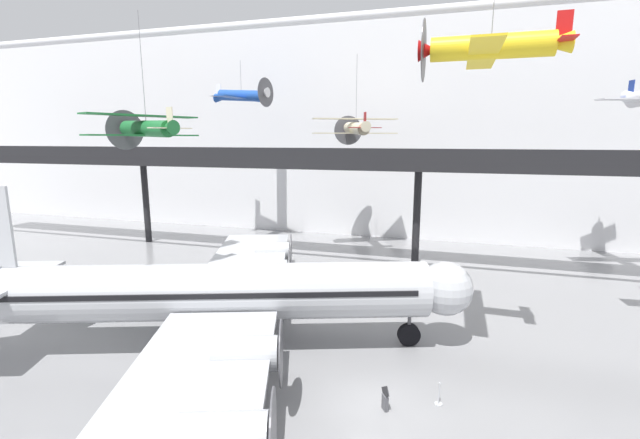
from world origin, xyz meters
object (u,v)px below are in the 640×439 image
object	(u,v)px
airliner_silver_main	(212,293)
info_sign_pedestal	(385,400)
suspended_plane_green_biplane	(146,128)
stanchion_barrier	(439,398)
suspended_plane_blue_trainer	(241,96)
suspended_plane_yellow_lowwing	(491,47)
suspended_plane_cream_biplane	(356,128)

from	to	relation	value
airliner_silver_main	info_sign_pedestal	size ratio (longest dim) A/B	26.88
suspended_plane_green_biplane	info_sign_pedestal	distance (m)	22.43
stanchion_barrier	suspended_plane_green_biplane	bearing A→B (deg)	161.91
suspended_plane_blue_trainer	info_sign_pedestal	distance (m)	36.16
suspended_plane_yellow_lowwing	suspended_plane_green_biplane	xyz separation A→B (m)	(-21.13, 1.66, -3.57)
suspended_plane_green_biplane	suspended_plane_cream_biplane	world-z (taller)	suspended_plane_cream_biplane
suspended_plane_yellow_lowwing	suspended_plane_green_biplane	size ratio (longest dim) A/B	0.95
airliner_silver_main	suspended_plane_blue_trainer	size ratio (longest dim) A/B	3.97
suspended_plane_yellow_lowwing	suspended_plane_cream_biplane	size ratio (longest dim) A/B	0.96
suspended_plane_yellow_lowwing	info_sign_pedestal	xyz separation A→B (m)	(-3.74, -5.86, -15.58)
suspended_plane_blue_trainer	info_sign_pedestal	bearing A→B (deg)	-44.00
airliner_silver_main	suspended_plane_yellow_lowwing	world-z (taller)	suspended_plane_yellow_lowwing
suspended_plane_green_biplane	airliner_silver_main	bearing A→B (deg)	168.85
airliner_silver_main	suspended_plane_blue_trainer	xyz separation A→B (m)	(-9.53, 23.20, 12.90)
suspended_plane_green_biplane	suspended_plane_blue_trainer	world-z (taller)	suspended_plane_blue_trainer
stanchion_barrier	airliner_silver_main	bearing A→B (deg)	172.41
suspended_plane_yellow_lowwing	suspended_plane_blue_trainer	xyz separation A→B (m)	(-23.36, 20.09, 0.22)
stanchion_barrier	suspended_plane_cream_biplane	bearing A→B (deg)	110.59
suspended_plane_green_biplane	stanchion_barrier	bearing A→B (deg)	-176.08
suspended_plane_yellow_lowwing	stanchion_barrier	distance (m)	16.48
suspended_plane_blue_trainer	stanchion_barrier	distance (m)	36.74
suspended_plane_green_biplane	suspended_plane_blue_trainer	bearing A→B (deg)	-61.09
suspended_plane_green_biplane	stanchion_barrier	world-z (taller)	suspended_plane_green_biplane
suspended_plane_blue_trainer	suspended_plane_green_biplane	bearing A→B (deg)	-74.21
airliner_silver_main	suspended_plane_cream_biplane	size ratio (longest dim) A/B	3.83
airliner_silver_main	suspended_plane_green_biplane	world-z (taller)	suspended_plane_green_biplane
info_sign_pedestal	suspended_plane_cream_biplane	bearing A→B (deg)	73.16
stanchion_barrier	suspended_plane_blue_trainer	bearing A→B (deg)	131.37
suspended_plane_blue_trainer	suspended_plane_cream_biplane	bearing A→B (deg)	7.98
airliner_silver_main	suspended_plane_blue_trainer	distance (m)	28.20
suspended_plane_green_biplane	stanchion_barrier	size ratio (longest dim) A/B	8.17
suspended_plane_yellow_lowwing	suspended_plane_cream_biplane	bearing A→B (deg)	-60.99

